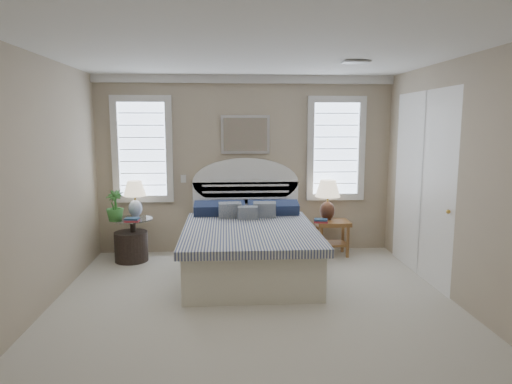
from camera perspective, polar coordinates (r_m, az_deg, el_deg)
The scene contains 21 objects.
floor at distance 4.92m, azimuth 0.04°, elevation -15.22°, with size 4.50×5.00×0.01m, color beige.
ceiling at distance 4.56m, azimuth 0.04°, elevation 17.59°, with size 4.50×5.00×0.01m, color white.
wall_back at distance 7.03m, azimuth -1.34°, elevation 3.37°, with size 4.50×0.02×2.70m, color tan.
wall_left at distance 4.94m, azimuth -27.01°, elevation 0.24°, with size 0.02×5.00×2.70m, color tan.
wall_right at distance 5.21m, azimuth 25.58°, elevation 0.72°, with size 0.02×5.00×2.70m, color tan.
crown_molding at distance 6.99m, azimuth -1.36°, elevation 13.93°, with size 4.50×0.08×0.12m, color silver.
hvac_vent at distance 5.55m, azimuth 12.39°, elevation 15.57°, with size 0.30×0.20×0.02m, color #B2B2B2.
switch_plate at distance 7.06m, azimuth -9.06°, elevation 1.65°, with size 0.08×0.01×0.12m, color silver.
window_left at distance 7.09m, azimuth -14.00°, elevation 5.19°, with size 0.90×0.06×1.60m, color #C9DEFF.
window_right at distance 7.19m, azimuth 9.93°, elevation 5.36°, with size 0.90×0.06×1.60m, color #C9DEFF.
painting at distance 6.96m, azimuth -1.34°, elevation 7.20°, with size 0.74×0.04×0.58m, color silver.
closet_door at distance 6.28m, azimuth 20.00°, elevation 0.86°, with size 0.02×1.80×2.40m, color white.
bed at distance 6.17m, azimuth -0.88°, elevation -6.47°, with size 1.72×2.28×1.47m.
side_table_left at distance 6.87m, azimuth -15.09°, elevation -5.21°, with size 0.56×0.56×0.63m.
nightstand_right at distance 7.02m, azimuth 9.52°, elevation -4.74°, with size 0.50×0.40×0.53m.
floor_pot at distance 6.92m, azimuth -15.33°, elevation -6.58°, with size 0.47×0.47×0.43m, color black.
lamp_left at distance 6.90m, azimuth -14.90°, elevation -0.32°, with size 0.43×0.43×0.53m.
lamp_right at distance 7.01m, azimuth 8.95°, elevation -0.42°, with size 0.49×0.49×0.61m.
potted_plant at distance 6.67m, azimuth -17.23°, elevation -1.66°, with size 0.24×0.24×0.43m, color #2B6D2D.
books_left at distance 6.59m, azimuth -15.24°, elevation -3.38°, with size 0.21×0.16×0.05m.
books_right at distance 6.84m, azimuth 8.11°, elevation -3.57°, with size 0.22×0.17×0.06m.
Camera 1 is at (-0.30, -4.49, 1.98)m, focal length 32.00 mm.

